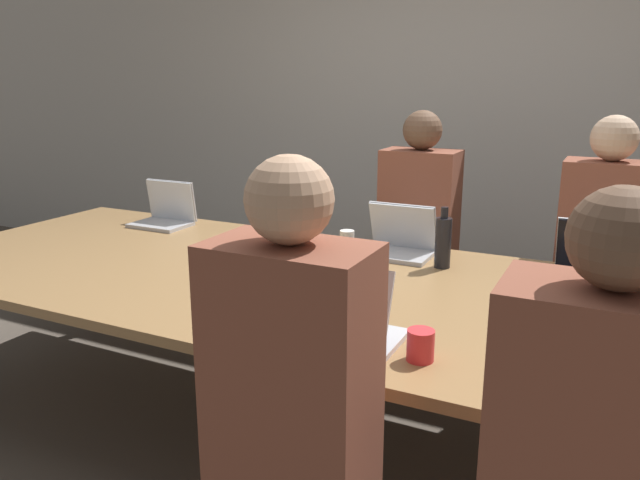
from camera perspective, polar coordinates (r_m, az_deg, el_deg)
The scene contains 15 objects.
ground_plane at distance 2.92m, azimuth -0.33°, elevation -17.68°, with size 24.00×24.00×0.00m, color brown.
curtain_wall at distance 4.51m, azimuth 12.43°, elevation 12.30°, with size 12.00×0.06×2.80m.
conference_table at distance 2.61m, azimuth -0.35°, elevation -4.76°, with size 3.89×1.47×0.74m.
laptop_far_left at distance 3.68m, azimuth -13.90°, elevation 2.48°, with size 0.32×0.24×0.25m.
laptop_far_right at distance 2.80m, azimuth 24.22°, elevation -2.17°, with size 0.36×0.25×0.26m.
person_far_right at distance 3.27m, azimuth 24.16°, elevation -2.33°, with size 0.40×0.24×1.40m.
laptop_far_center at distance 2.99m, azimuth 7.30°, elevation -0.01°, with size 0.33×0.25×0.25m.
person_far_center at distance 3.46m, azimuth 8.93°, elevation -0.34°, with size 0.40×0.24×1.40m.
cup_far_center at distance 3.08m, azimuth 2.49°, elevation 0.05°, with size 0.07×0.07×0.09m.
bottle_far_center at distance 2.81m, azimuth 11.19°, elevation -0.15°, with size 0.07×0.07×0.27m.
laptop_near_right at distance 1.87m, azimuth 25.04°, elevation -10.69°, with size 0.32×0.23×0.23m.
laptop_near_midright at distance 1.98m, azimuth 2.05°, elevation -7.51°, with size 0.34×0.27×0.27m.
person_near_midright at distance 1.65m, azimuth -2.55°, elevation -17.81°, with size 0.40×0.24×1.40m.
cup_near_midright at distance 1.91m, azimuth 9.17°, elevation -9.48°, with size 0.08×0.08×0.10m.
stapler at distance 2.46m, azimuth -0.75°, elevation -4.24°, with size 0.09×0.16×0.05m.
Camera 1 is at (1.11, -2.20, 1.56)m, focal length 35.00 mm.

